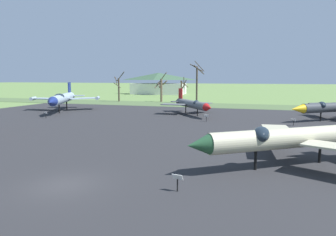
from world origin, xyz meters
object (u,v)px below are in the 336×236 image
at_px(jet_fighter_rear_center, 288,138).
at_px(visitor_building, 159,84).
at_px(info_placard_front_left, 46,114).
at_px(info_placard_rear_left, 206,117).
at_px(info_placard_front_right, 293,121).
at_px(info_placard_rear_center, 177,181).
at_px(jet_fighter_front_left, 62,98).
at_px(jet_fighter_front_right, 333,107).
at_px(jet_fighter_rear_left, 192,104).

relative_size(jet_fighter_rear_center, visitor_building, 0.62).
xyz_separation_m(info_placard_front_left, info_placard_rear_left, (24.65, 3.90, 0.03)).
bearing_deg(info_placard_front_right, visitor_building, 122.30).
height_order(info_placard_rear_center, info_placard_rear_left, info_placard_rear_left).
bearing_deg(visitor_building, jet_fighter_front_left, -87.74).
height_order(jet_fighter_rear_center, info_placard_rear_center, jet_fighter_rear_center).
xyz_separation_m(jet_fighter_front_right, jet_fighter_rear_left, (-21.42, 0.37, -0.16)).
distance_m(info_placard_front_left, visitor_building, 71.02).
height_order(jet_fighter_front_right, info_placard_rear_left, jet_fighter_front_right).
relative_size(jet_fighter_front_left, jet_fighter_rear_center, 1.30).
bearing_deg(jet_fighter_rear_center, jet_fighter_front_right, 73.52).
relative_size(info_placard_rear_left, visitor_building, 0.05).
height_order(info_placard_front_left, info_placard_front_right, info_placard_front_left).
bearing_deg(info_placard_rear_center, visitor_building, 109.83).
bearing_deg(info_placard_rear_center, jet_fighter_rear_center, 48.72).
bearing_deg(info_placard_rear_center, jet_fighter_front_left, 134.07).
relative_size(jet_fighter_front_left, info_placard_front_right, 17.76).
distance_m(jet_fighter_front_right, jet_fighter_rear_left, 21.43).
relative_size(info_placard_front_left, info_placard_rear_center, 1.03).
xyz_separation_m(jet_fighter_front_left, info_placard_rear_left, (28.17, -5.14, -1.81)).
height_order(jet_fighter_front_right, info_placard_rear_center, jet_fighter_front_right).
bearing_deg(jet_fighter_front_left, jet_fighter_rear_center, -34.11).
bearing_deg(jet_fighter_front_right, visitor_building, 128.83).
height_order(jet_fighter_front_left, jet_fighter_rear_center, jet_fighter_front_left).
relative_size(info_placard_front_left, info_placard_rear_left, 1.00).
xyz_separation_m(info_placard_front_left, jet_fighter_rear_left, (20.85, 11.14, 1.24)).
bearing_deg(info_placard_front_left, jet_fighter_front_right, 14.29).
distance_m(jet_fighter_front_left, info_placard_front_right, 40.26).
xyz_separation_m(jet_fighter_front_left, jet_fighter_rear_center, (37.72, -25.55, -0.33)).
distance_m(jet_fighter_rear_left, info_placard_rear_left, 8.27).
bearing_deg(info_placard_rear_left, jet_fighter_rear_left, 117.68).
xyz_separation_m(info_placard_front_left, jet_fighter_rear_center, (34.20, -16.51, 1.50)).
xyz_separation_m(jet_fighter_rear_center, visitor_building, (-40.15, 87.20, 1.86)).
height_order(jet_fighter_rear_center, jet_fighter_rear_left, jet_fighter_rear_center).
height_order(jet_fighter_rear_left, visitor_building, visitor_building).
xyz_separation_m(info_placard_front_left, visitor_building, (-5.95, 70.69, 3.36)).
height_order(info_placard_front_right, jet_fighter_rear_center, jet_fighter_rear_center).
bearing_deg(jet_fighter_front_right, jet_fighter_rear_left, 179.01).
bearing_deg(visitor_building, jet_fighter_rear_left, -65.77).
height_order(jet_fighter_front_left, info_placard_front_left, jet_fighter_front_left).
bearing_deg(info_placard_front_right, info_placard_rear_center, -106.95).
bearing_deg(jet_fighter_rear_center, info_placard_front_left, 154.23).
height_order(jet_fighter_rear_center, visitor_building, visitor_building).
bearing_deg(visitor_building, info_placard_front_right, -57.70).
xyz_separation_m(info_placard_rear_center, info_placard_rear_left, (-3.38, 27.44, 0.01)).
relative_size(info_placard_rear_center, jet_fighter_rear_left, 0.09).
bearing_deg(info_placard_rear_center, info_placard_rear_left, 97.01).
height_order(info_placard_rear_left, visitor_building, visitor_building).
xyz_separation_m(jet_fighter_front_left, info_placard_front_right, (39.87, -5.27, -1.87)).
distance_m(info_placard_front_left, jet_fighter_rear_center, 38.01).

